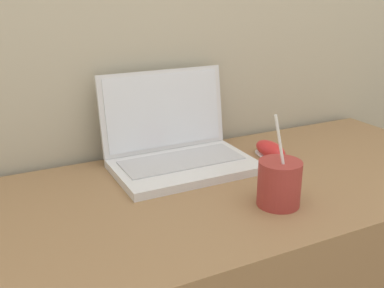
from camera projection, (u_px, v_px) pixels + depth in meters
name	position (u px, v px, depth m)	size (l,w,h in m)	color
laptop	(177.00, 145.00, 1.12)	(0.34, 0.26, 0.23)	silver
drink_cup	(279.00, 182.00, 0.91)	(0.09, 0.09, 0.20)	#9E332D
computer_mouse	(270.00, 150.00, 1.18)	(0.05, 0.11, 0.04)	white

